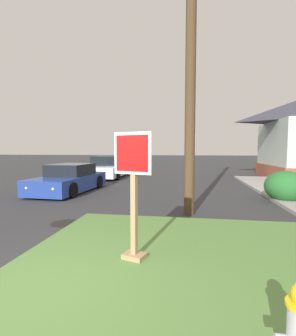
{
  "coord_description": "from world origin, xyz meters",
  "views": [
    {
      "loc": [
        1.98,
        -2.83,
        1.92
      ],
      "look_at": [
        0.86,
        4.14,
        1.4
      ],
      "focal_mm": 26.99,
      "sensor_mm": 36.0,
      "label": 1
    }
  ],
  "objects_px": {
    "parked_sedan_blue": "(69,180)",
    "pickup_truck_white": "(109,168)",
    "manhole_cover": "(65,223)",
    "utility_pole": "(191,27)",
    "stop_sign": "(134,199)"
  },
  "relations": [
    {
      "from": "parked_sedan_blue",
      "to": "pickup_truck_white",
      "type": "bearing_deg",
      "value": 90.28
    },
    {
      "from": "manhole_cover",
      "to": "parked_sedan_blue",
      "type": "bearing_deg",
      "value": 115.05
    },
    {
      "from": "parked_sedan_blue",
      "to": "pickup_truck_white",
      "type": "xyz_separation_m",
      "value": [
        -0.03,
        5.99,
        0.07
      ]
    },
    {
      "from": "parked_sedan_blue",
      "to": "utility_pole",
      "type": "bearing_deg",
      "value": -31.07
    },
    {
      "from": "stop_sign",
      "to": "manhole_cover",
      "type": "distance_m",
      "value": 3.17
    },
    {
      "from": "stop_sign",
      "to": "parked_sedan_blue",
      "type": "distance_m",
      "value": 8.03
    },
    {
      "from": "manhole_cover",
      "to": "parked_sedan_blue",
      "type": "xyz_separation_m",
      "value": [
        -2.2,
        4.71,
        0.53
      ]
    },
    {
      "from": "pickup_truck_white",
      "to": "utility_pole",
      "type": "height_order",
      "value": "utility_pole"
    },
    {
      "from": "pickup_truck_white",
      "to": "stop_sign",
      "type": "bearing_deg",
      "value": -70.46
    },
    {
      "from": "stop_sign",
      "to": "manhole_cover",
      "type": "bearing_deg",
      "value": 139.28
    },
    {
      "from": "manhole_cover",
      "to": "parked_sedan_blue",
      "type": "distance_m",
      "value": 5.23
    },
    {
      "from": "manhole_cover",
      "to": "pickup_truck_white",
      "type": "bearing_deg",
      "value": 101.77
    },
    {
      "from": "parked_sedan_blue",
      "to": "utility_pole",
      "type": "height_order",
      "value": "utility_pole"
    },
    {
      "from": "stop_sign",
      "to": "manhole_cover",
      "type": "relative_size",
      "value": 3.03
    },
    {
      "from": "manhole_cover",
      "to": "parked_sedan_blue",
      "type": "relative_size",
      "value": 0.16
    }
  ]
}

